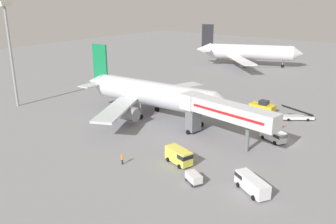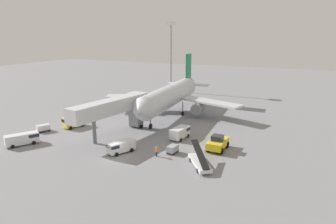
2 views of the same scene
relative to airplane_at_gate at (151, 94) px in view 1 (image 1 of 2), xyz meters
The scene contains 16 objects.
ground_plane 28.14m from the airplane_at_gate, 83.20° to the right, with size 300.00×300.00×0.00m, color gray.
airplane_at_gate is the anchor object (origin of this frame).
jet_bridge 18.87m from the airplane_at_gate, 99.77° to the right, with size 5.77×19.18×7.46m.
pushback_tug 24.74m from the airplane_at_gate, 45.48° to the right, with size 2.93×5.29×2.68m.
belt_loader_truck 30.54m from the airplane_at_gate, 56.45° to the right, with size 5.45×6.40×3.16m.
service_van_mid_center 23.51m from the airplane_at_gate, 128.53° to the right, with size 3.14×5.00×2.38m.
service_van_far_right 26.31m from the airplane_at_gate, 83.69° to the right, with size 3.56×5.10×2.04m.
service_van_mid_right 34.09m from the airplane_at_gate, 116.52° to the right, with size 4.37×5.76×2.09m.
service_van_far_center 17.74m from the airplane_at_gate, 58.87° to the right, with size 2.76×4.74×2.17m.
baggage_cart_far_left 25.11m from the airplane_at_gate, 64.08° to the right, with size 1.50×2.17×1.35m.
baggage_cart_rear_left 29.63m from the airplane_at_gate, 127.72° to the right, with size 2.42×2.91×1.43m.
ground_crew_worker_foreground 26.56m from the airplane_at_gate, 69.84° to the right, with size 0.44×0.44×1.80m.
ground_crew_worker_midground 23.39m from the airplane_at_gate, 150.06° to the right, with size 0.39×0.39×1.63m.
safety_cone_alpha 27.72m from the airplane_at_gate, 65.02° to the right, with size 0.35×0.35×0.54m.
airplane_background 65.04m from the airplane_at_gate, ahead, with size 37.65×36.52×14.53m.
apron_light_mast 34.17m from the airplane_at_gate, 115.18° to the left, with size 2.40×2.40×23.29m.
Camera 1 is at (-57.19, -19.64, 24.39)m, focal length 37.95 mm.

